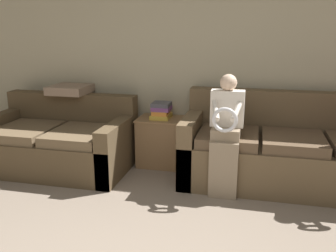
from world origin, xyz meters
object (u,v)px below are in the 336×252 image
side_shelf (162,141)px  child_left_seated (226,130)px  book_stack (161,111)px  throw_pillow (70,89)px  couch_side (60,143)px  couch_main (291,153)px

side_shelf → child_left_seated: bearing=-37.8°
book_stack → throw_pillow: (-1.17, -0.01, 0.21)m
couch_side → child_left_seated: 2.03m
couch_side → book_stack: size_ratio=6.05×
couch_main → book_stack: (-1.49, 0.23, 0.34)m
child_left_seated → book_stack: size_ratio=4.33×
throw_pillow → couch_main: bearing=-4.8°
side_shelf → throw_pillow: (-1.17, -0.01, 0.59)m
couch_main → side_shelf: couch_main is taller
child_left_seated → side_shelf: size_ratio=2.06×
throw_pillow → side_shelf: bearing=0.5°
child_left_seated → side_shelf: (-0.81, 0.63, -0.36)m
couch_side → side_shelf: bearing=17.5°
couch_side → child_left_seated: (1.98, -0.26, 0.36)m
couch_side → child_left_seated: size_ratio=1.40×
couch_main → throw_pillow: size_ratio=5.00×
child_left_seated → side_shelf: 1.09m
throw_pillow → child_left_seated: bearing=-17.3°
side_shelf → throw_pillow: size_ratio=1.28×
couch_side → child_left_seated: child_left_seated is taller
book_stack → throw_pillow: 1.19m
child_left_seated → couch_main: bearing=30.6°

